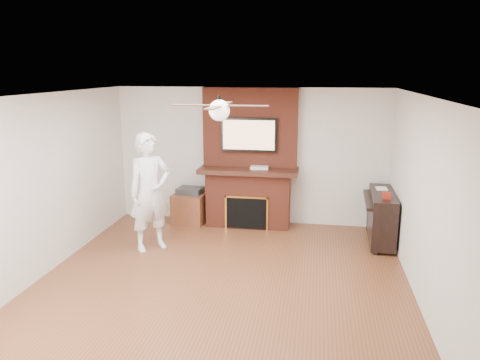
% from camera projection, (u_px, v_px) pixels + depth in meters
% --- Properties ---
extents(room_shell, '(5.36, 5.86, 2.86)m').
position_uv_depth(room_shell, '(220.00, 194.00, 5.98)').
color(room_shell, '#5B301A').
rests_on(room_shell, ground).
extents(fireplace, '(1.78, 0.64, 2.50)m').
position_uv_depth(fireplace, '(249.00, 172.00, 8.49)').
color(fireplace, maroon).
rests_on(fireplace, ground).
extents(tv, '(1.00, 0.08, 0.60)m').
position_uv_depth(tv, '(249.00, 135.00, 8.29)').
color(tv, black).
rests_on(tv, fireplace).
extents(ceiling_fan, '(1.21, 1.21, 0.31)m').
position_uv_depth(ceiling_fan, '(219.00, 110.00, 5.73)').
color(ceiling_fan, black).
rests_on(ceiling_fan, room_shell).
extents(person, '(0.81, 0.80, 1.87)m').
position_uv_depth(person, '(150.00, 192.00, 7.32)').
color(person, silver).
rests_on(person, ground).
extents(side_table, '(0.63, 0.63, 0.67)m').
position_uv_depth(side_table, '(190.00, 206.00, 8.76)').
color(side_table, '#5D2F1A').
rests_on(side_table, ground).
extents(piano, '(0.54, 1.31, 0.94)m').
position_uv_depth(piano, '(381.00, 216.00, 7.72)').
color(piano, black).
rests_on(piano, ground).
extents(cable_box, '(0.32, 0.19, 0.05)m').
position_uv_depth(cable_box, '(259.00, 168.00, 8.34)').
color(cable_box, silver).
rests_on(cable_box, fireplace).
extents(candle_orange, '(0.06, 0.06, 0.12)m').
position_uv_depth(candle_orange, '(243.00, 224.00, 8.56)').
color(candle_orange, '#B85315').
rests_on(candle_orange, ground).
extents(candle_green, '(0.06, 0.06, 0.09)m').
position_uv_depth(candle_green, '(249.00, 225.00, 8.54)').
color(candle_green, '#378A3E').
rests_on(candle_green, ground).
extents(candle_cream, '(0.09, 0.09, 0.10)m').
position_uv_depth(candle_cream, '(248.00, 224.00, 8.53)').
color(candle_cream, beige).
rests_on(candle_cream, ground).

